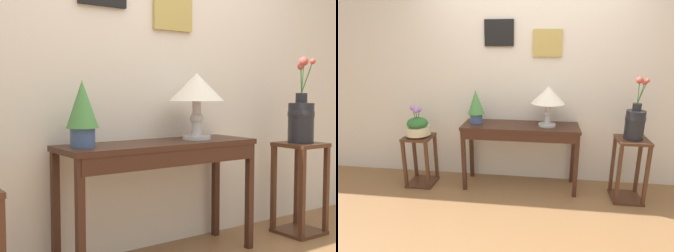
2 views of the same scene
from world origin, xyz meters
TOP-DOWN VIEW (x-y plane):
  - ground_plane at (0.00, 0.00)m, footprint 12.00×12.00m
  - back_wall_with_art at (-0.00, 1.31)m, footprint 9.00×0.13m
  - console_table at (-0.10, 0.98)m, footprint 1.35×0.43m
  - table_lamp at (0.21, 1.01)m, footprint 0.38×0.38m
  - potted_plant_on_console at (-0.63, 1.03)m, footprint 0.19×0.19m
  - pedestal_stand_left at (-1.32, 0.91)m, footprint 0.33×0.33m
  - planter_bowl_wide_left at (-1.32, 0.91)m, footprint 0.30×0.30m
  - pedestal_stand_right at (1.12, 0.85)m, footprint 0.33×0.33m
  - flower_vase_tall_right at (1.12, 0.85)m, footprint 0.21×0.21m

SIDE VIEW (x-z plane):
  - ground_plane at x=0.00m, z-range -0.01..0.00m
  - pedestal_stand_left at x=-1.32m, z-range 0.00..0.63m
  - pedestal_stand_right at x=1.12m, z-range 0.00..0.72m
  - console_table at x=-0.10m, z-range 0.29..1.07m
  - planter_bowl_wide_left at x=-1.32m, z-range 0.56..0.93m
  - flower_vase_tall_right at x=1.12m, z-range 0.59..1.25m
  - potted_plant_on_console at x=-0.63m, z-range 0.80..1.20m
  - table_lamp at x=0.21m, z-range 0.89..1.35m
  - back_wall_with_art at x=0.00m, z-range 0.00..2.80m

